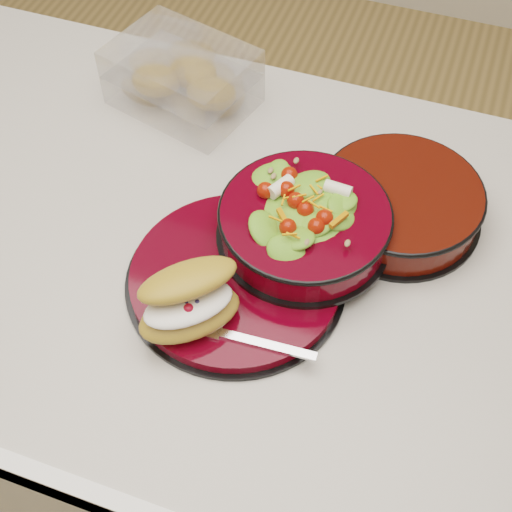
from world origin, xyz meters
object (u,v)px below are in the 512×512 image
(dinner_plate, at_px, (236,279))
(fork, at_px, (248,340))
(pastry_box, at_px, (183,78))
(extra_bowl, at_px, (400,202))
(croissant, at_px, (191,301))
(salad_bowl, at_px, (305,219))
(island_counter, at_px, (173,374))

(dinner_plate, height_order, fork, fork)
(pastry_box, xyz_separation_m, extra_bowl, (0.37, -0.12, -0.01))
(croissant, distance_m, extra_bowl, 0.32)
(salad_bowl, relative_size, fork, 1.49)
(island_counter, bearing_deg, croissant, -46.03)
(croissant, relative_size, extra_bowl, 0.66)
(salad_bowl, height_order, fork, salad_bowl)
(croissant, xyz_separation_m, fork, (0.07, -0.01, -0.03))
(dinner_plate, height_order, salad_bowl, salad_bowl)
(salad_bowl, relative_size, extra_bowl, 1.01)
(extra_bowl, bearing_deg, island_counter, -159.77)
(island_counter, distance_m, croissant, 0.54)
(dinner_plate, relative_size, pastry_box, 1.20)
(dinner_plate, xyz_separation_m, croissant, (-0.03, -0.08, 0.05))
(fork, bearing_deg, salad_bowl, -8.13)
(dinner_plate, bearing_deg, island_counter, 159.68)
(croissant, height_order, pastry_box, same)
(island_counter, distance_m, dinner_plate, 0.49)
(island_counter, bearing_deg, salad_bowl, 7.18)
(dinner_plate, height_order, extra_bowl, extra_bowl)
(island_counter, xyz_separation_m, pastry_box, (-0.04, 0.24, 0.49))
(dinner_plate, bearing_deg, croissant, -108.52)
(fork, distance_m, pastry_box, 0.46)
(fork, bearing_deg, dinner_plate, 25.62)
(salad_bowl, distance_m, pastry_box, 0.34)
(croissant, height_order, extra_bowl, croissant)
(island_counter, relative_size, dinner_plate, 4.42)
(island_counter, height_order, croissant, croissant)
(croissant, bearing_deg, fork, -49.36)
(island_counter, distance_m, extra_bowl, 0.59)
(dinner_plate, xyz_separation_m, fork, (0.05, -0.09, 0.01))
(salad_bowl, bearing_deg, pastry_box, 140.40)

